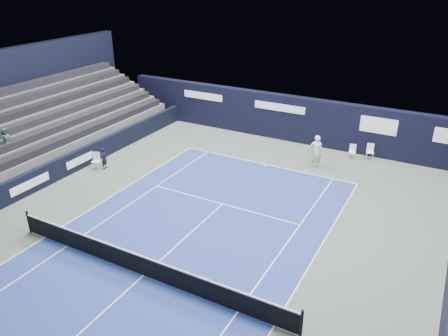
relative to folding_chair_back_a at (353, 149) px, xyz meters
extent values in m
plane|color=#49574E|center=(-4.30, -13.42, -0.60)|extent=(48.00, 48.00, 0.00)
cube|color=navy|center=(-4.30, -15.42, -0.59)|extent=(10.97, 23.77, 0.01)
cube|color=white|center=(0.02, -0.12, -0.18)|extent=(0.45, 0.43, 0.04)
cube|color=white|center=(-0.01, 0.05, 0.06)|extent=(0.40, 0.09, 0.47)
cylinder|color=white|center=(0.16, 0.06, -0.39)|extent=(0.02, 0.02, 0.42)
cylinder|color=white|center=(-0.17, 0.01, -0.39)|extent=(0.02, 0.02, 0.42)
cylinder|color=white|center=(0.21, -0.26, -0.39)|extent=(0.02, 0.02, 0.42)
cylinder|color=white|center=(-0.13, -0.31, -0.39)|extent=(0.02, 0.02, 0.42)
cube|color=white|center=(-0.01, 0.07, 0.14)|extent=(0.33, 0.12, 0.30)
cube|color=white|center=(1.01, 0.33, -0.15)|extent=(0.53, 0.51, 0.04)
cube|color=white|center=(0.96, 0.52, 0.12)|extent=(0.42, 0.15, 0.51)
cylinder|color=white|center=(1.14, 0.55, -0.37)|extent=(0.02, 0.02, 0.45)
cylinder|color=white|center=(0.79, 0.45, -0.37)|extent=(0.02, 0.02, 0.45)
cylinder|color=white|center=(1.24, 0.22, -0.37)|extent=(0.02, 0.02, 0.45)
cylinder|color=white|center=(0.88, 0.12, -0.37)|extent=(0.02, 0.02, 0.45)
cube|color=white|center=(-12.92, -8.87, -0.14)|extent=(0.56, 0.55, 0.04)
cube|color=white|center=(-12.99, -8.69, 0.14)|extent=(0.42, 0.19, 0.52)
cylinder|color=white|center=(-12.81, -8.64, -0.37)|extent=(0.03, 0.03, 0.46)
cylinder|color=white|center=(-13.16, -8.78, -0.37)|extent=(0.03, 0.03, 0.46)
cylinder|color=white|center=(-12.68, -8.97, -0.37)|extent=(0.03, 0.03, 0.46)
cylinder|color=white|center=(-13.03, -9.11, -0.37)|extent=(0.03, 0.03, 0.46)
imported|color=black|center=(-12.50, -8.59, 0.06)|extent=(0.42, 0.54, 1.31)
cube|color=white|center=(-4.30, -3.54, -0.59)|extent=(10.97, 0.06, 0.00)
cube|color=white|center=(1.19, -15.42, -0.59)|extent=(0.06, 23.77, 0.00)
cube|color=white|center=(-9.78, -15.42, -0.59)|extent=(0.06, 23.77, 0.00)
cube|color=white|center=(-0.18, -15.42, -0.59)|extent=(0.06, 23.77, 0.00)
cube|color=white|center=(-8.41, -15.42, -0.59)|extent=(0.06, 23.77, 0.00)
cube|color=white|center=(-4.30, -9.02, -0.59)|extent=(8.23, 0.06, 0.00)
cube|color=white|center=(-4.30, -15.42, -0.59)|extent=(0.06, 12.80, 0.00)
cube|color=white|center=(-4.30, -3.69, -0.59)|extent=(0.06, 0.30, 0.00)
cylinder|color=black|center=(2.10, -15.42, -0.05)|extent=(0.10, 0.10, 1.10)
cylinder|color=black|center=(-10.70, -15.42, -0.05)|extent=(0.10, 0.10, 1.10)
cube|color=black|center=(-4.30, -15.42, -0.14)|extent=(12.80, 0.03, 0.86)
cube|color=white|center=(-4.30, -15.42, 0.31)|extent=(12.80, 0.05, 0.06)
cube|color=black|center=(-4.30, 1.08, 0.95)|extent=(26.00, 0.60, 3.10)
cube|color=silver|center=(-11.30, 0.76, 1.70)|extent=(3.20, 0.02, 0.50)
cube|color=silver|center=(-5.30, 0.76, 1.70)|extent=(3.60, 0.02, 0.50)
cube|color=silver|center=(1.20, 0.76, 1.50)|extent=(2.20, 0.02, 1.00)
cube|color=black|center=(-13.80, -9.42, 0.00)|extent=(0.30, 22.00, 1.20)
cube|color=silver|center=(-13.63, -12.92, 0.00)|extent=(0.02, 2.40, 0.45)
cube|color=silver|center=(-13.63, -9.42, 0.00)|extent=(0.02, 2.00, 0.45)
cube|color=#515154|center=(-14.40, -8.42, 0.23)|extent=(0.90, 16.00, 1.65)
cube|color=#4F4F51|center=(-15.30, -8.42, 0.45)|extent=(0.90, 16.00, 2.10)
cube|color=#4C4C4E|center=(-16.20, -8.42, 0.68)|extent=(0.90, 16.00, 2.55)
cube|color=#515053|center=(-17.10, -8.42, 0.90)|extent=(0.90, 16.00, 3.00)
cube|color=#4C4C4E|center=(-18.00, -8.42, 1.13)|extent=(0.90, 16.00, 3.45)
cube|color=#48484A|center=(-18.90, -8.42, 1.35)|extent=(0.90, 16.00, 3.90)
cube|color=black|center=(-14.40, -8.42, 1.25)|extent=(0.63, 15.20, 0.40)
cube|color=black|center=(-15.30, -8.42, 1.70)|extent=(0.63, 15.20, 0.40)
cube|color=black|center=(-16.20, -8.42, 2.15)|extent=(0.63, 15.20, 0.40)
cube|color=black|center=(-17.10, -8.42, 2.60)|extent=(0.63, 15.20, 0.40)
cube|color=black|center=(-18.00, -8.42, 3.05)|extent=(0.63, 15.20, 0.40)
cube|color=black|center=(-18.90, -8.42, 3.50)|extent=(0.63, 15.20, 0.40)
cube|color=black|center=(-19.65, -8.42, 2.60)|extent=(0.60, 18.00, 6.40)
imported|color=#274139|center=(-15.30, -12.60, 2.11)|extent=(0.44, 0.63, 1.21)
imported|color=white|center=(-1.64, -2.33, 0.39)|extent=(0.83, 0.67, 1.98)
cylinder|color=black|center=(-1.79, -2.63, 0.45)|extent=(0.03, 0.29, 0.13)
torus|color=black|center=(-1.79, -2.88, 0.55)|extent=(0.30, 0.13, 0.29)
camera|label=1|loc=(4.98, -25.90, 10.36)|focal=35.00mm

